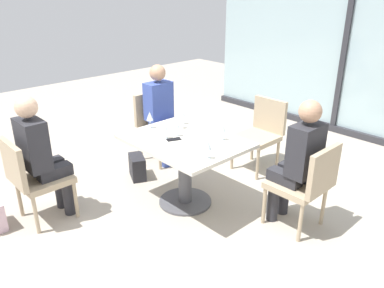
{
  "coord_description": "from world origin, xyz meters",
  "views": [
    {
      "loc": [
        2.64,
        -2.36,
        2.17
      ],
      "look_at": [
        0.0,
        0.1,
        0.65
      ],
      "focal_mm": 35.74,
      "sensor_mm": 36.0,
      "label": 1
    }
  ],
  "objects_px": {
    "wine_glass_1": "(165,126)",
    "coffee_cup": "(181,124)",
    "chair_front_left": "(33,175)",
    "cell_phone_on_table": "(174,139)",
    "chair_near_window": "(261,130)",
    "wine_glass_2": "(176,124)",
    "person_front_left": "(41,153)",
    "dining_table_main": "(185,156)",
    "wine_glass_5": "(182,113)",
    "person_far_left": "(162,110)",
    "handbag_1": "(137,167)",
    "chair_far_left": "(157,123)",
    "wine_glass_0": "(222,128)",
    "chair_far_right": "(306,182)",
    "person_far_right": "(298,158)",
    "wine_glass_4": "(150,116)",
    "wine_glass_3": "(208,145)"
  },
  "relations": [
    {
      "from": "dining_table_main",
      "to": "person_far_right",
      "type": "distance_m",
      "value": 1.12
    },
    {
      "from": "chair_front_left",
      "to": "wine_glass_0",
      "type": "relative_size",
      "value": 4.7
    },
    {
      "from": "wine_glass_1",
      "to": "person_front_left",
      "type": "bearing_deg",
      "value": -119.15
    },
    {
      "from": "chair_far_left",
      "to": "coffee_cup",
      "type": "distance_m",
      "value": 0.94
    },
    {
      "from": "dining_table_main",
      "to": "coffee_cup",
      "type": "relative_size",
      "value": 13.14
    },
    {
      "from": "chair_far_right",
      "to": "handbag_1",
      "type": "xyz_separation_m",
      "value": [
        -1.92,
        -0.54,
        -0.36
      ]
    },
    {
      "from": "person_front_left",
      "to": "wine_glass_4",
      "type": "distance_m",
      "value": 1.15
    },
    {
      "from": "wine_glass_5",
      "to": "person_far_left",
      "type": "bearing_deg",
      "value": 160.9
    },
    {
      "from": "chair_far_left",
      "to": "wine_glass_2",
      "type": "xyz_separation_m",
      "value": [
        0.97,
        -0.5,
        0.37
      ]
    },
    {
      "from": "person_far_left",
      "to": "wine_glass_1",
      "type": "relative_size",
      "value": 6.81
    },
    {
      "from": "dining_table_main",
      "to": "cell_phone_on_table",
      "type": "height_order",
      "value": "cell_phone_on_table"
    },
    {
      "from": "wine_glass_5",
      "to": "handbag_1",
      "type": "relative_size",
      "value": 0.62
    },
    {
      "from": "coffee_cup",
      "to": "cell_phone_on_table",
      "type": "height_order",
      "value": "coffee_cup"
    },
    {
      "from": "wine_glass_0",
      "to": "wine_glass_1",
      "type": "xyz_separation_m",
      "value": [
        -0.42,
        -0.38,
        0.0
      ]
    },
    {
      "from": "chair_far_left",
      "to": "coffee_cup",
      "type": "xyz_separation_m",
      "value": [
        0.84,
        -0.32,
        0.28
      ]
    },
    {
      "from": "chair_near_window",
      "to": "wine_glass_2",
      "type": "height_order",
      "value": "wine_glass_2"
    },
    {
      "from": "chair_near_window",
      "to": "cell_phone_on_table",
      "type": "bearing_deg",
      "value": -92.78
    },
    {
      "from": "chair_far_right",
      "to": "wine_glass_1",
      "type": "xyz_separation_m",
      "value": [
        -1.26,
        -0.63,
        0.37
      ]
    },
    {
      "from": "wine_glass_3",
      "to": "coffee_cup",
      "type": "bearing_deg",
      "value": 155.64
    },
    {
      "from": "person_front_left",
      "to": "cell_phone_on_table",
      "type": "distance_m",
      "value": 1.27
    },
    {
      "from": "wine_glass_5",
      "to": "coffee_cup",
      "type": "distance_m",
      "value": 0.16
    },
    {
      "from": "person_far_right",
      "to": "cell_phone_on_table",
      "type": "bearing_deg",
      "value": -150.8
    },
    {
      "from": "wine_glass_1",
      "to": "coffee_cup",
      "type": "bearing_deg",
      "value": 109.5
    },
    {
      "from": "cell_phone_on_table",
      "to": "wine_glass_0",
      "type": "bearing_deg",
      "value": 68.23
    },
    {
      "from": "wine_glass_2",
      "to": "chair_far_left",
      "type": "bearing_deg",
      "value": 152.7
    },
    {
      "from": "chair_far_right",
      "to": "person_far_left",
      "type": "height_order",
      "value": "person_far_left"
    },
    {
      "from": "chair_far_left",
      "to": "chair_far_right",
      "type": "distance_m",
      "value": 2.2
    },
    {
      "from": "coffee_cup",
      "to": "handbag_1",
      "type": "height_order",
      "value": "coffee_cup"
    },
    {
      "from": "chair_near_window",
      "to": "person_far_left",
      "type": "xyz_separation_m",
      "value": [
        -0.99,
        -0.77,
        0.2
      ]
    },
    {
      "from": "coffee_cup",
      "to": "cell_phone_on_table",
      "type": "bearing_deg",
      "value": -53.36
    },
    {
      "from": "dining_table_main",
      "to": "coffee_cup",
      "type": "xyz_separation_m",
      "value": [
        -0.26,
        0.18,
        0.23
      ]
    },
    {
      "from": "chair_front_left",
      "to": "chair_far_right",
      "type": "bearing_deg",
      "value": 44.09
    },
    {
      "from": "chair_far_right",
      "to": "wine_glass_5",
      "type": "xyz_separation_m",
      "value": [
        -1.46,
        -0.22,
        0.37
      ]
    },
    {
      "from": "dining_table_main",
      "to": "wine_glass_4",
      "type": "height_order",
      "value": "wine_glass_4"
    },
    {
      "from": "wine_glass_0",
      "to": "wine_glass_3",
      "type": "relative_size",
      "value": 1.0
    },
    {
      "from": "chair_front_left",
      "to": "wine_glass_5",
      "type": "height_order",
      "value": "wine_glass_5"
    },
    {
      "from": "cell_phone_on_table",
      "to": "person_far_right",
      "type": "bearing_deg",
      "value": 51.33
    },
    {
      "from": "chair_front_left",
      "to": "cell_phone_on_table",
      "type": "xyz_separation_m",
      "value": [
        0.67,
        1.19,
        0.24
      ]
    },
    {
      "from": "person_far_right",
      "to": "wine_glass_5",
      "type": "xyz_separation_m",
      "value": [
        -1.35,
        -0.22,
        0.16
      ]
    },
    {
      "from": "chair_near_window",
      "to": "handbag_1",
      "type": "relative_size",
      "value": 2.9
    },
    {
      "from": "wine_glass_3",
      "to": "handbag_1",
      "type": "xyz_separation_m",
      "value": [
        -1.29,
        0.12,
        -0.72
      ]
    },
    {
      "from": "person_far_left",
      "to": "wine_glass_1",
      "type": "distance_m",
      "value": 1.06
    },
    {
      "from": "chair_front_left",
      "to": "wine_glass_4",
      "type": "height_order",
      "value": "wine_glass_4"
    },
    {
      "from": "chair_far_left",
      "to": "wine_glass_5",
      "type": "height_order",
      "value": "wine_glass_5"
    },
    {
      "from": "wine_glass_1",
      "to": "person_far_right",
      "type": "bearing_deg",
      "value": 28.8
    },
    {
      "from": "chair_far_left",
      "to": "person_front_left",
      "type": "bearing_deg",
      "value": -77.62
    },
    {
      "from": "person_front_left",
      "to": "wine_glass_0",
      "type": "bearing_deg",
      "value": 54.88
    },
    {
      "from": "wine_glass_0",
      "to": "coffee_cup",
      "type": "xyz_separation_m",
      "value": [
        -0.53,
        -0.08,
        -0.09
      ]
    },
    {
      "from": "chair_front_left",
      "to": "chair_far_left",
      "type": "height_order",
      "value": "same"
    },
    {
      "from": "wine_glass_1",
      "to": "wine_glass_5",
      "type": "distance_m",
      "value": 0.46
    }
  ]
}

